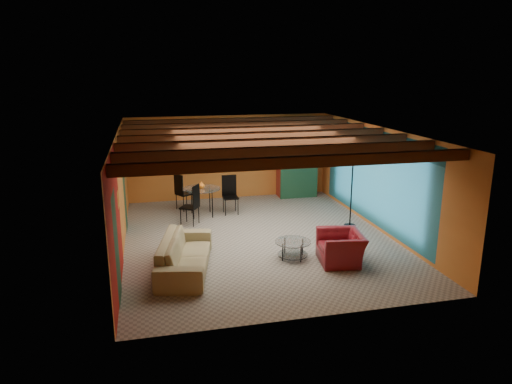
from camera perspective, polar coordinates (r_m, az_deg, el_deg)
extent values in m
cube|color=gray|center=(11.86, 0.22, -5.62)|extent=(6.50, 8.00, 0.01)
cube|color=silver|center=(11.21, 0.24, 7.43)|extent=(6.50, 8.00, 0.01)
cube|color=#C5702D|center=(15.29, -3.27, 4.25)|extent=(6.50, 0.02, 2.70)
cube|color=maroon|center=(11.18, -16.19, -0.23)|extent=(0.02, 8.00, 2.70)
cube|color=#296476|center=(12.60, 14.77, 1.52)|extent=(0.02, 8.00, 2.70)
imported|color=#8C805A|center=(10.06, -8.60, -7.45)|extent=(1.43, 2.58, 0.71)
imported|color=maroon|center=(10.49, 10.27, -6.65)|extent=(1.06, 1.17, 0.68)
cube|color=maroon|center=(15.58, 4.94, 3.37)|extent=(1.22, 0.60, 2.14)
cube|color=black|center=(15.07, -6.65, 5.18)|extent=(1.05, 0.03, 0.65)
imported|color=#26661E|center=(15.38, 5.05, 8.11)|extent=(0.51, 0.48, 0.45)
imported|color=orange|center=(13.41, -6.71, 2.18)|extent=(0.26, 0.26, 0.21)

